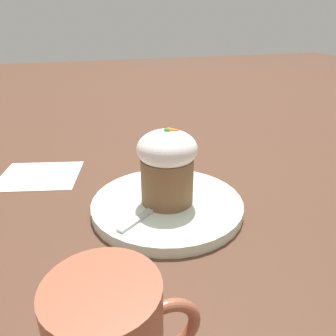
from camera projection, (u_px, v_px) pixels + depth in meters
ground_plane at (167, 210)px, 0.50m from camera, size 4.00×4.00×0.00m
dessert_plate at (167, 205)px, 0.49m from camera, size 0.23×0.23×0.02m
carrot_cake at (168, 164)px, 0.47m from camera, size 0.09×0.09×0.11m
spoon at (160, 203)px, 0.48m from camera, size 0.11×0.09×0.01m
paper_napkin at (39, 175)px, 0.60m from camera, size 0.17×0.15×0.00m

